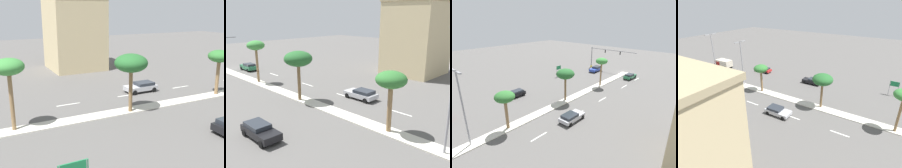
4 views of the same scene
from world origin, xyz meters
The scene contains 14 objects.
ground_plane centered at (0.00, 34.84, 0.00)m, with size 160.00×160.00×0.00m, color #565451.
median_curb centered at (0.00, 44.80, 0.06)m, with size 1.80×89.60×0.12m, color beige.
lane_stripe_far centered at (-4.95, 4.00, 0.01)m, with size 0.20×2.80×0.01m, color silver.
lane_stripe_right centered at (-4.95, 11.47, 0.01)m, with size 0.20×2.80×0.01m, color silver.
lane_stripe_leading centered at (-4.95, 21.31, 0.01)m, with size 0.20×2.80×0.01m, color silver.
lane_stripe_center centered at (-4.95, 29.23, 0.01)m, with size 0.20×2.80×0.01m, color silver.
lane_stripe_rear centered at (-4.95, 37.90, 0.01)m, with size 0.20×2.80×0.01m, color silver.
commercial_building centered at (-23.98, 28.99, 6.64)m, with size 10.01×9.44×13.25m.
palm_tree_leading centered at (-0.25, 14.66, 5.76)m, with size 2.73×2.73×6.59m.
palm_tree_rear centered at (0.40, 26.52, 5.28)m, with size 3.48×3.48×6.21m.
palm_tree_mid centered at (-0.03, 39.58, 4.86)m, with size 2.82×2.82×5.69m.
sedan_green_rear centered at (-3.37, 4.87, 0.75)m, with size 2.02×4.25×1.40m.
sedan_silver_far centered at (-5.55, 31.74, 0.71)m, with size 2.14×4.32×1.29m.
sedan_black_outboard centered at (8.99, 32.28, 0.73)m, with size 1.90×4.26×1.33m.
Camera 2 is at (18.41, 51.35, 10.54)m, focal length 40.25 mm.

